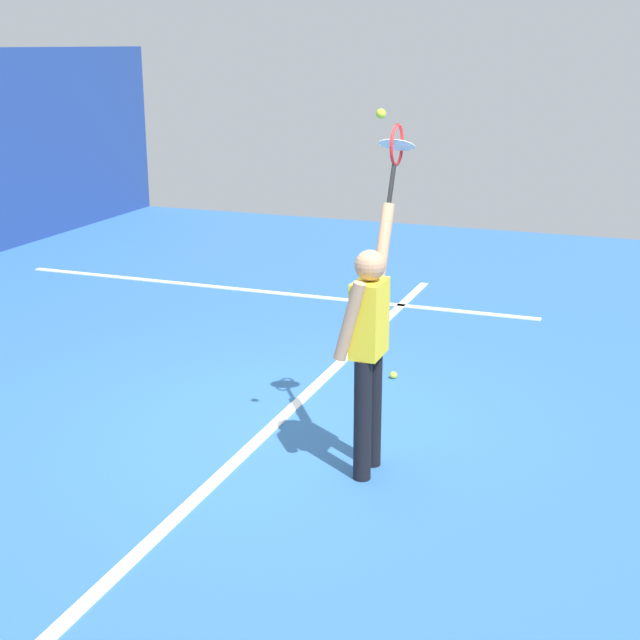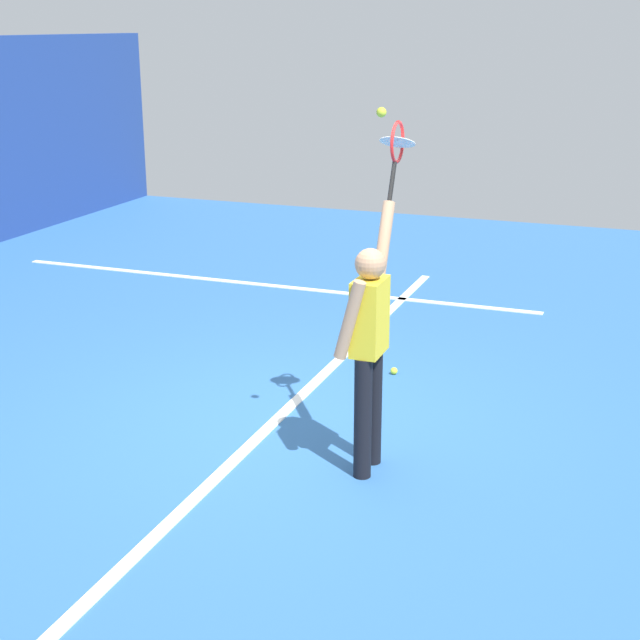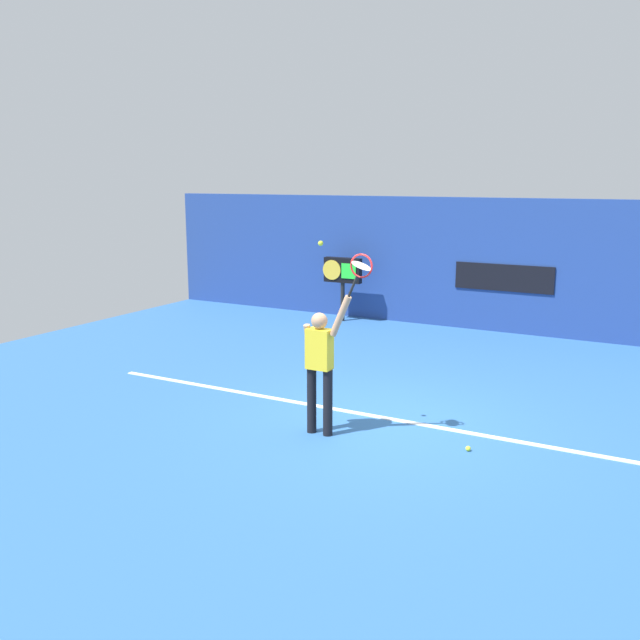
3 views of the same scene
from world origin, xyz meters
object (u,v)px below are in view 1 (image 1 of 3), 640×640
(tennis_racket, at_px, (396,149))
(tennis_ball, at_px, (381,114))
(spare_ball, at_px, (393,375))
(tennis_player, at_px, (369,343))

(tennis_racket, xyz_separation_m, tennis_ball, (-0.55, -0.05, 0.29))
(spare_ball, bearing_deg, tennis_ball, -167.90)
(tennis_player, xyz_separation_m, spare_ball, (1.97, 0.37, -0.98))
(tennis_racket, relative_size, spare_ball, 9.14)
(tennis_racket, relative_size, tennis_ball, 9.14)
(tennis_player, distance_m, tennis_ball, 1.60)
(tennis_player, xyz_separation_m, tennis_ball, (0.04, -0.05, 1.60))
(tennis_ball, relative_size, spare_ball, 1.00)
(tennis_racket, distance_m, tennis_ball, 0.62)
(tennis_ball, height_order, spare_ball, tennis_ball)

